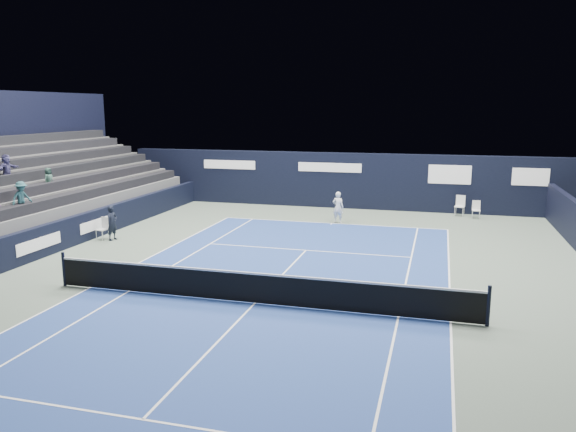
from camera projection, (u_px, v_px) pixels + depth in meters
name	position (u px, v px, depth m)	size (l,w,h in m)	color
ground	(274.00, 283.00, 18.19)	(48.00, 48.00, 0.00)	#4F5E53
court_surface	(255.00, 304.00, 16.30)	(10.97, 23.77, 0.01)	navy
folding_chair_back_a	(460.00, 204.00, 29.42)	(0.56, 0.54, 1.08)	silver
folding_chair_back_b	(476.00, 208.00, 28.75)	(0.41, 0.39, 0.92)	silver
line_judge_chair	(104.00, 227.00, 24.15)	(0.51, 0.50, 0.96)	silver
line_judge	(112.00, 223.00, 24.00)	(0.54, 0.36, 1.49)	black
court_markings	(255.00, 303.00, 16.29)	(11.03, 23.83, 0.00)	white
tennis_net	(255.00, 287.00, 16.20)	(12.90, 0.10, 1.10)	black
back_sponsor_wall	(348.00, 181.00, 31.62)	(26.00, 0.63, 3.10)	black
side_barrier_left	(91.00, 225.00, 24.30)	(0.33, 22.00, 1.20)	black
spectator_stand	(31.00, 188.00, 25.97)	(6.00, 18.00, 6.40)	#525255
tennis_player	(338.00, 207.00, 27.55)	(0.63, 0.85, 1.56)	white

